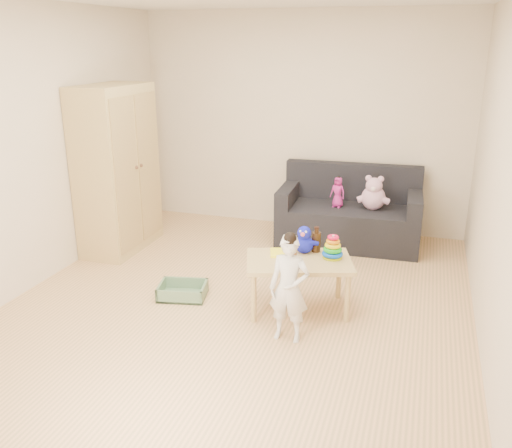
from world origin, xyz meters
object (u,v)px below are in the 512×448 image
(wardrobe, at_px, (117,169))
(toddler, at_px, (289,290))
(sofa, at_px, (348,225))
(play_table, at_px, (298,285))

(wardrobe, height_order, toddler, wardrobe)
(sofa, bearing_deg, play_table, -97.95)
(toddler, bearing_deg, wardrobe, 149.26)
(sofa, height_order, play_table, play_table)
(wardrobe, height_order, sofa, wardrobe)
(sofa, xyz_separation_m, play_table, (-0.17, -1.77, 0.01))
(play_table, bearing_deg, toddler, -85.23)
(wardrobe, bearing_deg, play_table, -21.40)
(wardrobe, relative_size, play_table, 2.03)
(play_table, distance_m, toddler, 0.54)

